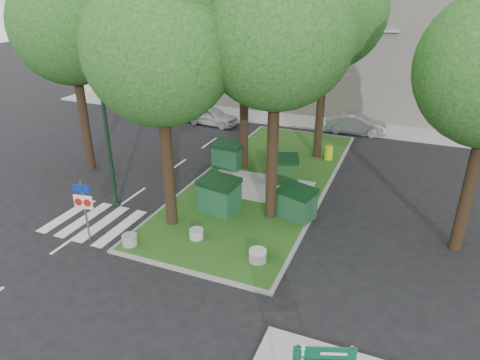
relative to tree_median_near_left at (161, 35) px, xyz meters
The scene contains 21 objects.
ground 7.88m from the tree_median_near_left, 61.12° to the right, with size 120.00×120.00×0.00m, color black.
median_island 9.27m from the tree_median_near_left, 70.64° to the left, with size 6.00×16.00×0.12m, color #1C4F16.
median_kerb 9.28m from the tree_median_near_left, 70.64° to the left, with size 6.30×16.30×0.10m, color gray.
building_sidewalk 17.57m from the tree_median_near_left, 84.94° to the left, with size 42.00×3.00×0.12m, color #999993.
zebra_crossing 7.75m from the tree_median_near_left, 155.64° to the right, with size 5.00×3.00×0.01m, color silver.
tree_median_near_left is the anchor object (origin of this frame).
tree_median_near_right 4.09m from the tree_median_near_left, 29.74° to the left, with size 5.60×5.60×11.46m.
tree_median_mid 6.53m from the tree_median_near_left, 85.60° to the left, with size 4.80×4.80×9.99m.
tree_street_left 7.83m from the tree_median_near_left, 153.43° to the left, with size 5.40×5.40×11.00m.
dumpster_a 8.95m from the tree_median_near_left, 93.28° to the left, with size 1.59×1.17×1.42m.
dumpster_b 6.77m from the tree_median_near_left, 51.70° to the left, with size 1.83×1.44×1.52m.
dumpster_c 8.97m from the tree_median_near_left, 62.33° to the left, with size 1.71×1.46×1.35m.
dumpster_d 8.22m from the tree_median_near_left, 27.37° to the left, with size 1.70×1.43×1.35m.
bollard_left 7.33m from the tree_median_near_left, 108.49° to the right, with size 0.56×0.56×0.40m, color gray.
bollard_right 8.15m from the tree_median_near_left, 17.06° to the right, with size 0.61×0.61×0.43m, color #B0B1AB.
bollard_mid 7.18m from the tree_median_near_left, 27.95° to the right, with size 0.52×0.52×0.37m, color #A6A7A2.
litter_bin 12.25m from the tree_median_near_left, 64.97° to the left, with size 0.44×0.44×0.76m, color #B2C016.
street_lamp 4.68m from the tree_median_near_left, behind, with size 0.50×0.50×6.28m.
traffic_sign_pole 6.61m from the tree_median_near_left, 137.52° to the right, with size 0.74×0.17×2.47m.
car_white 15.28m from the tree_median_near_left, 109.65° to the left, with size 1.51×3.74×1.28m, color silver.
car_silver 16.98m from the tree_median_near_left, 71.66° to the left, with size 1.34×3.84×1.27m, color gray.
Camera 1 is at (6.76, -10.33, 8.83)m, focal length 32.00 mm.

